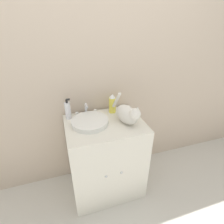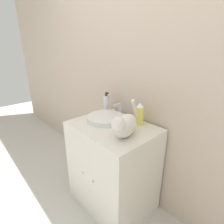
# 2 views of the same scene
# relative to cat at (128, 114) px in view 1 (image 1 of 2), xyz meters

# --- Properties ---
(ground_plane) EXTENTS (8.00, 8.00, 0.00)m
(ground_plane) POSITION_rel_cat_xyz_m (-0.19, -0.21, -0.91)
(ground_plane) COLOR beige
(wall_back) EXTENTS (6.00, 0.05, 2.50)m
(wall_back) POSITION_rel_cat_xyz_m (-0.19, 0.37, 0.34)
(wall_back) COLOR #C6B29E
(wall_back) RESTS_ON ground_plane
(vanity_cabinet) EXTENTS (0.70, 0.55, 0.82)m
(vanity_cabinet) POSITION_rel_cat_xyz_m (-0.19, 0.06, -0.50)
(vanity_cabinet) COLOR silver
(vanity_cabinet) RESTS_ON ground_plane
(sink_basin) EXTENTS (0.33, 0.33, 0.04)m
(sink_basin) POSITION_rel_cat_xyz_m (-0.32, 0.09, -0.07)
(sink_basin) COLOR white
(sink_basin) RESTS_ON vanity_cabinet
(faucet) EXTENTS (0.21, 0.10, 0.12)m
(faucet) POSITION_rel_cat_xyz_m (-0.32, 0.26, -0.04)
(faucet) COLOR silver
(faucet) RESTS_ON vanity_cabinet
(cat) EXTENTS (0.20, 0.37, 0.25)m
(cat) POSITION_rel_cat_xyz_m (0.00, 0.00, 0.00)
(cat) COLOR silver
(cat) RESTS_ON vanity_cabinet
(soap_bottle) EXTENTS (0.06, 0.05, 0.20)m
(soap_bottle) POSITION_rel_cat_xyz_m (-0.49, 0.24, -0.01)
(soap_bottle) COLOR silver
(soap_bottle) RESTS_ON vanity_cabinet
(spray_bottle) EXTENTS (0.07, 0.07, 0.19)m
(spray_bottle) POSITION_rel_cat_xyz_m (-0.06, 0.24, 0.00)
(spray_bottle) COLOR #EADB4C
(spray_bottle) RESTS_ON vanity_cabinet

